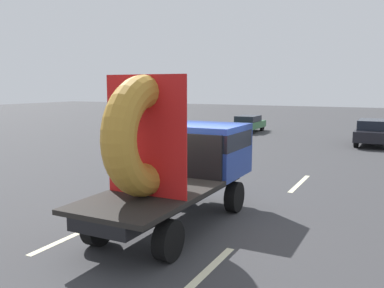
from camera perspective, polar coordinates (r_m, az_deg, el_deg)
ground_plane at (r=10.56m, az=1.25°, el=-10.11°), size 120.00×120.00×0.00m
flatbed_truck at (r=9.83m, az=-1.44°, el=-1.54°), size 2.02×5.46×3.53m
distant_sedan at (r=25.18m, az=24.08°, el=1.60°), size 1.89×4.40×1.44m
lane_dash_left_near at (r=9.65m, az=-16.46°, el=-12.21°), size 0.16×2.37×0.01m
lane_dash_left_far at (r=15.74m, az=2.71°, el=-4.02°), size 0.16×2.25×0.01m
lane_dash_right_near at (r=7.42m, az=0.94°, el=-18.25°), size 0.16×2.98×0.01m
lane_dash_right_far at (r=14.50m, az=14.73°, el=-5.33°), size 0.16×2.73×0.01m
oncoming_car at (r=30.00m, az=7.84°, el=2.89°), size 1.55×3.63×1.18m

